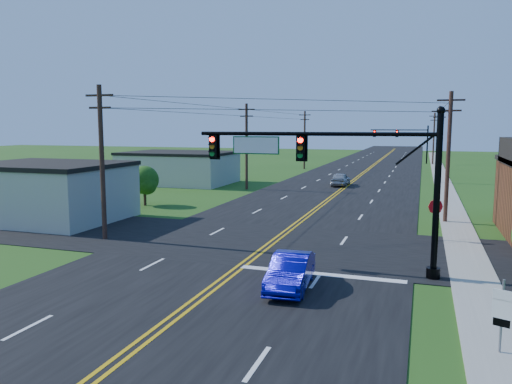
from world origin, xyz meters
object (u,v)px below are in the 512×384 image
(blue_car, at_px, (291,272))
(stop_sign, at_px, (435,211))
(signal_mast_main, at_px, (334,168))
(route_sign, at_px, (502,311))
(signal_mast_far, at_px, (402,138))

(blue_car, distance_m, stop_sign, 12.48)
(signal_mast_main, height_order, route_sign, signal_mast_main)
(route_sign, bearing_deg, blue_car, 174.97)
(signal_mast_far, distance_m, stop_sign, 64.51)
(signal_mast_main, xyz_separation_m, blue_car, (-1.13, -3.31, -4.05))
(blue_car, bearing_deg, signal_mast_far, 84.70)
(signal_mast_far, relative_size, stop_sign, 4.43)
(signal_mast_far, relative_size, route_sign, 4.83)
(signal_mast_main, bearing_deg, blue_car, -108.83)
(blue_car, relative_size, stop_sign, 1.72)
(blue_car, bearing_deg, route_sign, -32.13)
(route_sign, xyz_separation_m, stop_sign, (-1.55, 14.86, 0.46))
(signal_mast_far, distance_m, blue_car, 75.42)
(signal_mast_main, distance_m, blue_car, 5.35)
(signal_mast_far, xyz_separation_m, route_sign, (6.09, -79.16, -3.22))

